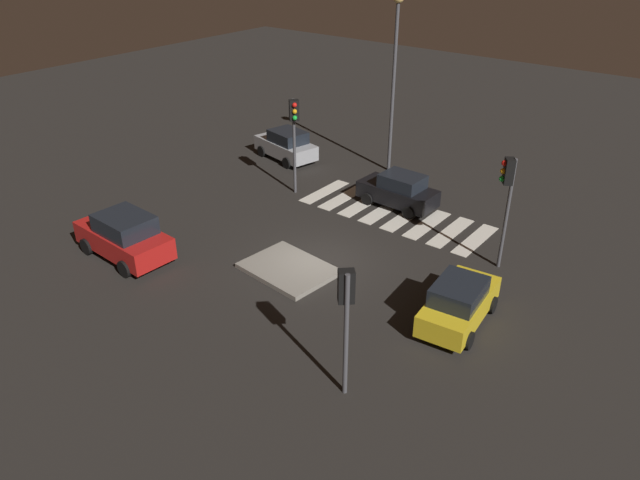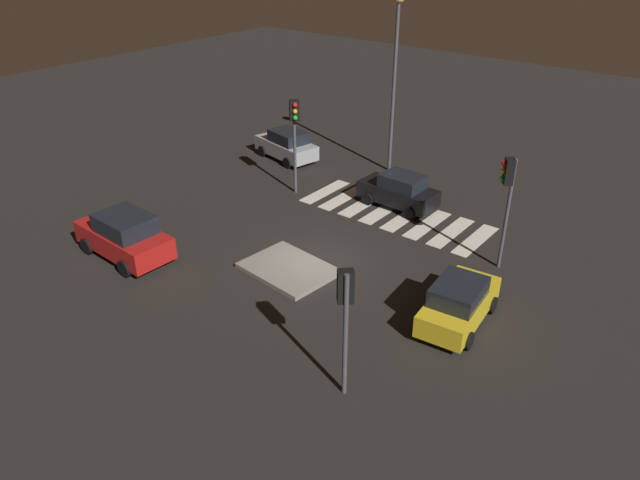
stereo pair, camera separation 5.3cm
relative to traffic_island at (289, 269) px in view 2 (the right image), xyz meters
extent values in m
plane|color=black|center=(-0.55, -1.26, -0.09)|extent=(80.00, 80.00, 0.00)
cube|color=gray|center=(0.00, 0.00, 0.00)|extent=(3.62, 2.86, 0.18)
cube|color=red|center=(5.87, 3.16, 0.65)|extent=(4.35, 2.01, 0.88)
cube|color=black|center=(5.61, 3.17, 1.44)|extent=(2.26, 1.76, 0.71)
cylinder|color=black|center=(7.23, 4.01, 0.25)|extent=(0.70, 0.28, 0.69)
cylinder|color=black|center=(7.16, 2.21, 0.25)|extent=(0.70, 0.28, 0.69)
cylinder|color=black|center=(4.58, 4.11, 0.25)|extent=(0.70, 0.28, 0.69)
cylinder|color=black|center=(4.50, 2.32, 0.25)|extent=(0.70, 0.28, 0.69)
sphere|color=#F2EABF|center=(7.98, 3.58, 0.65)|extent=(0.23, 0.23, 0.23)
sphere|color=#F2EABF|center=(7.94, 2.57, 0.65)|extent=(0.23, 0.23, 0.23)
cube|color=#9EA0A5|center=(7.96, -8.98, 0.57)|extent=(4.06, 2.39, 0.78)
cube|color=black|center=(7.74, -8.94, 1.27)|extent=(2.21, 1.86, 0.63)
cylinder|color=black|center=(9.28, -8.45, 0.22)|extent=(0.65, 0.35, 0.61)
cylinder|color=black|center=(8.95, -10.01, 0.22)|extent=(0.65, 0.35, 0.61)
cylinder|color=black|center=(6.98, -7.96, 0.22)|extent=(0.65, 0.35, 0.61)
cylinder|color=black|center=(6.64, -9.52, 0.22)|extent=(0.65, 0.35, 0.61)
sphere|color=#F2EABF|center=(9.88, -8.93, 0.57)|extent=(0.20, 0.20, 0.20)
sphere|color=#F2EABF|center=(9.69, -9.81, 0.57)|extent=(0.20, 0.20, 0.20)
cube|color=black|center=(-0.18, -7.56, 0.55)|extent=(3.73, 1.70, 0.75)
cube|color=black|center=(-0.41, -7.55, 1.23)|extent=(1.93, 1.50, 0.61)
cylinder|color=black|center=(0.99, -6.82, 0.21)|extent=(0.60, 0.24, 0.59)
cylinder|color=black|center=(0.93, -8.37, 0.21)|extent=(0.60, 0.24, 0.59)
cylinder|color=black|center=(-1.30, -6.74, 0.21)|extent=(0.60, 0.24, 0.59)
cylinder|color=black|center=(-1.35, -8.29, 0.21)|extent=(0.60, 0.24, 0.59)
sphere|color=#F2EABF|center=(1.64, -7.18, 0.55)|extent=(0.20, 0.20, 0.20)
sphere|color=#F2EABF|center=(1.61, -8.05, 0.55)|extent=(0.20, 0.20, 0.20)
cube|color=gold|center=(-6.59, -1.05, 0.55)|extent=(1.97, 3.88, 0.76)
cube|color=black|center=(-6.62, -0.83, 1.25)|extent=(1.64, 2.05, 0.62)
cylinder|color=black|center=(-5.70, -2.12, 0.21)|extent=(0.28, 0.62, 0.60)
cylinder|color=black|center=(-7.26, -2.28, 0.21)|extent=(0.28, 0.62, 0.60)
cylinder|color=black|center=(-5.93, 0.18, 0.21)|extent=(0.28, 0.62, 0.60)
cylinder|color=black|center=(-7.49, 0.02, 0.21)|extent=(0.28, 0.62, 0.60)
sphere|color=#F2EABF|center=(-5.97, -2.83, 0.55)|extent=(0.20, 0.20, 0.20)
sphere|color=#F2EABF|center=(-6.85, -2.92, 0.55)|extent=(0.20, 0.20, 0.20)
cylinder|color=#47474C|center=(-6.20, -5.31, 2.14)|extent=(0.14, 0.14, 4.46)
cube|color=black|center=(-6.05, -5.21, 3.89)|extent=(0.52, 0.54, 0.96)
sphere|color=red|center=(-5.89, -5.09, 4.19)|extent=(0.22, 0.22, 0.22)
sphere|color=orange|center=(-5.89, -5.09, 3.89)|extent=(0.22, 0.22, 0.22)
sphere|color=green|center=(-5.89, -5.09, 3.59)|extent=(0.22, 0.22, 0.22)
cylinder|color=#47474C|center=(-5.61, 4.03, 1.90)|extent=(0.14, 0.14, 3.98)
cube|color=black|center=(-5.48, 3.90, 3.41)|extent=(0.54, 0.54, 0.96)
sphere|color=red|center=(-5.34, 3.75, 3.71)|extent=(0.22, 0.22, 0.22)
sphere|color=orange|center=(-5.34, 3.75, 3.41)|extent=(0.22, 0.22, 0.22)
sphere|color=green|center=(-5.34, 3.75, 3.11)|extent=(0.22, 0.22, 0.22)
cylinder|color=#47474C|center=(4.59, -5.81, 2.24)|extent=(0.14, 0.14, 4.66)
cube|color=black|center=(4.46, -5.69, 4.09)|extent=(0.53, 0.54, 0.96)
sphere|color=red|center=(4.31, -5.56, 4.39)|extent=(0.22, 0.22, 0.22)
sphere|color=orange|center=(4.31, -5.56, 4.09)|extent=(0.22, 0.22, 0.22)
sphere|color=green|center=(4.31, -5.56, 3.79)|extent=(0.22, 0.22, 0.22)
cylinder|color=#47474C|center=(2.55, -11.12, 4.15)|extent=(0.18, 0.18, 8.48)
cube|color=silver|center=(-4.57, -6.73, -0.08)|extent=(0.70, 3.20, 0.02)
cube|color=silver|center=(-3.42, -6.73, -0.08)|extent=(0.70, 3.20, 0.02)
cube|color=silver|center=(-2.27, -6.73, -0.08)|extent=(0.70, 3.20, 0.02)
cube|color=silver|center=(-1.12, -6.73, -0.08)|extent=(0.70, 3.20, 0.02)
cube|color=silver|center=(0.03, -6.73, -0.08)|extent=(0.70, 3.20, 0.02)
cube|color=silver|center=(1.18, -6.73, -0.08)|extent=(0.70, 3.20, 0.02)
cube|color=silver|center=(2.33, -6.73, -0.08)|extent=(0.70, 3.20, 0.02)
cube|color=silver|center=(3.48, -6.73, -0.08)|extent=(0.70, 3.20, 0.02)
camera|label=1|loc=(-13.08, 14.66, 12.00)|focal=33.56mm
camera|label=2|loc=(-13.12, 14.63, 12.00)|focal=33.56mm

